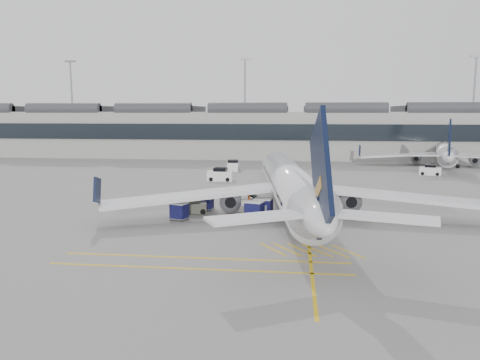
# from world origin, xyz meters

# --- Properties ---
(ground) EXTENTS (220.00, 220.00, 0.00)m
(ground) POSITION_xyz_m (0.00, 0.00, 0.00)
(ground) COLOR gray
(ground) RESTS_ON ground
(terminal) EXTENTS (200.00, 20.45, 12.40)m
(terminal) POSITION_xyz_m (0.00, 71.93, 6.14)
(terminal) COLOR #9E9E99
(terminal) RESTS_ON ground
(light_masts) EXTENTS (113.00, 0.60, 25.45)m
(light_masts) POSITION_xyz_m (-1.67, 86.00, 14.49)
(light_masts) COLOR slate
(light_masts) RESTS_ON ground
(apron_markings) EXTENTS (0.25, 60.00, 0.01)m
(apron_markings) POSITION_xyz_m (10.00, 10.00, 0.01)
(apron_markings) COLOR gold
(apron_markings) RESTS_ON ground
(airliner_main) EXTENTS (39.09, 42.94, 11.44)m
(airliner_main) POSITION_xyz_m (8.35, 4.90, 3.36)
(airliner_main) COLOR silver
(airliner_main) RESTS_ON ground
(airliner_far) EXTENTS (32.76, 36.26, 9.86)m
(airliner_far) POSITION_xyz_m (39.03, 54.52, 2.90)
(airliner_far) COLOR silver
(airliner_far) RESTS_ON ground
(belt_loader) EXTENTS (5.28, 2.41, 2.10)m
(belt_loader) POSITION_xyz_m (2.36, 11.03, 0.61)
(belt_loader) COLOR beige
(belt_loader) RESTS_ON ground
(baggage_cart_a) EXTENTS (2.21, 1.99, 1.96)m
(baggage_cart_a) POSITION_xyz_m (4.72, 3.05, 1.05)
(baggage_cart_a) COLOR gray
(baggage_cart_a) RESTS_ON ground
(baggage_cart_b) EXTENTS (2.19, 1.92, 2.02)m
(baggage_cart_b) POSITION_xyz_m (5.54, 4.53, 1.08)
(baggage_cart_b) COLOR gray
(baggage_cart_b) RESTS_ON ground
(baggage_cart_c) EXTENTS (1.90, 1.64, 1.81)m
(baggage_cart_c) POSITION_xyz_m (-1.17, 7.29, 0.97)
(baggage_cart_c) COLOR gray
(baggage_cart_c) RESTS_ON ground
(baggage_cart_d) EXTENTS (2.02, 1.83, 1.77)m
(baggage_cart_d) POSITION_xyz_m (-2.96, 2.25, 0.95)
(baggage_cart_d) COLOR gray
(baggage_cart_d) RESTS_ON ground
(ramp_agent_a) EXTENTS (0.68, 0.69, 1.60)m
(ramp_agent_a) POSITION_xyz_m (3.64, 8.54, 0.80)
(ramp_agent_a) COLOR #E8540C
(ramp_agent_a) RESTS_ON ground
(ramp_agent_b) EXTENTS (1.01, 0.93, 1.66)m
(ramp_agent_b) POSITION_xyz_m (2.04, 5.61, 0.83)
(ramp_agent_b) COLOR #F9510D
(ramp_agent_b) RESTS_ON ground
(pushback_tug) EXTENTS (2.94, 2.08, 1.51)m
(pushback_tug) POSITION_xyz_m (-2.12, 5.58, 0.67)
(pushback_tug) COLOR #55574A
(pushback_tug) RESTS_ON ground
(safety_cone_nose) EXTENTS (0.38, 0.38, 0.53)m
(safety_cone_nose) POSITION_xyz_m (10.98, 19.07, 0.26)
(safety_cone_nose) COLOR #F24C0A
(safety_cone_nose) RESTS_ON ground
(safety_cone_engine) EXTENTS (0.39, 0.39, 0.54)m
(safety_cone_engine) POSITION_xyz_m (13.05, 2.53, 0.27)
(safety_cone_engine) COLOR #F24C0A
(safety_cone_engine) RESTS_ON ground
(service_van_left) EXTENTS (4.14, 2.23, 2.08)m
(service_van_left) POSITION_xyz_m (-3.05, 29.97, 0.93)
(service_van_left) COLOR white
(service_van_left) RESTS_ON ground
(service_van_mid) EXTENTS (2.22, 4.14, 2.08)m
(service_van_mid) POSITION_xyz_m (-2.68, 43.13, 0.93)
(service_van_mid) COLOR white
(service_van_mid) RESTS_ON ground
(service_van_right) EXTENTS (3.97, 2.82, 1.84)m
(service_van_right) POSITION_xyz_m (32.50, 40.98, 0.83)
(service_van_right) COLOR white
(service_van_right) RESTS_ON ground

